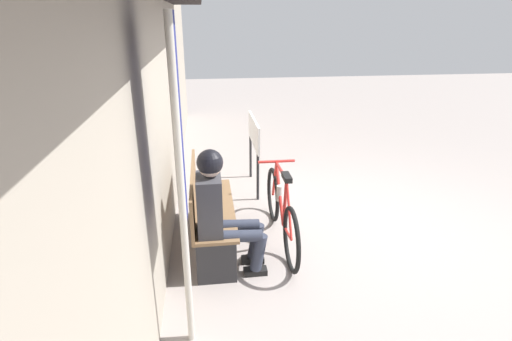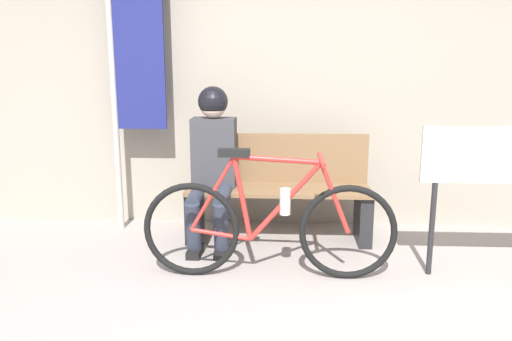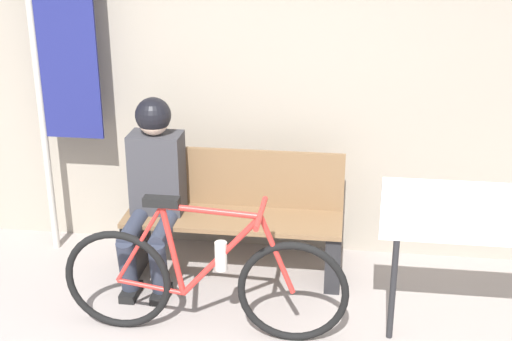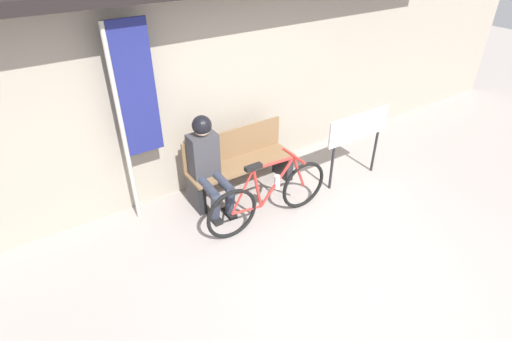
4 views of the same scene
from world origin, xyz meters
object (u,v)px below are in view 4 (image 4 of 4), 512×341
object	(u,v)px
bicycle	(270,196)
signboard	(358,131)
banner_pole	(132,105)
park_bench_near	(240,165)
person_seated	(207,159)

from	to	relation	value
bicycle	signboard	size ratio (longest dim) A/B	1.64
bicycle	banner_pole	xyz separation A→B (m)	(-1.14, 0.92, 1.08)
park_bench_near	signboard	size ratio (longest dim) A/B	1.42
park_bench_near	signboard	distance (m)	1.61
person_seated	signboard	distance (m)	2.00
park_bench_near	person_seated	world-z (taller)	person_seated
park_bench_near	bicycle	xyz separation A→B (m)	(-0.05, -0.76, -0.02)
bicycle	person_seated	size ratio (longest dim) A/B	1.36
park_bench_near	banner_pole	world-z (taller)	banner_pole
park_bench_near	person_seated	size ratio (longest dim) A/B	1.18
bicycle	signboard	xyz separation A→B (m)	(1.47, 0.10, 0.39)
bicycle	person_seated	bearing A→B (deg)	124.91
person_seated	banner_pole	bearing A→B (deg)	158.36
bicycle	person_seated	world-z (taller)	person_seated
signboard	park_bench_near	bearing A→B (deg)	155.23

